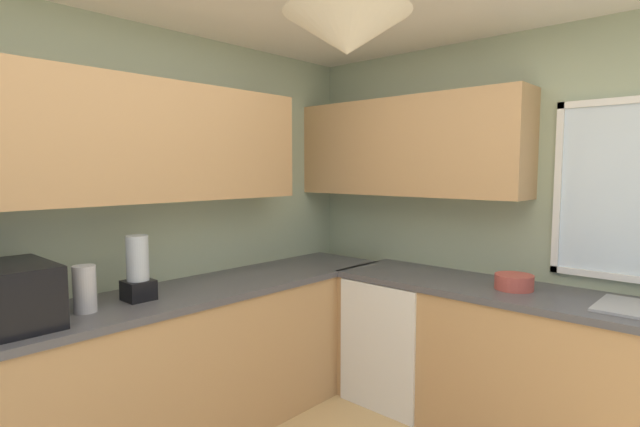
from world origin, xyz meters
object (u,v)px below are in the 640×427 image
blender_appliance (138,271)px  kettle (85,289)px  dishwasher (400,338)px  microwave (7,296)px  bowl (514,282)px

blender_appliance → kettle: bearing=-86.1°
dishwasher → blender_appliance: (-0.66, -1.61, 0.64)m
dishwasher → microwave: 2.42m
bowl → blender_appliance: 2.19m
microwave → kettle: (0.02, 0.34, -0.03)m
dishwasher → kettle: 2.10m
microwave → blender_appliance: 0.63m
microwave → bowl: microwave is taller
kettle → dishwasher: bearing=71.5°
kettle → blender_appliance: (-0.02, 0.29, 0.04)m
kettle → blender_appliance: 0.30m
dishwasher → bowl: (0.78, 0.03, 0.53)m
bowl → blender_appliance: bearing=-131.3°
bowl → blender_appliance: (-1.44, -1.64, 0.12)m
dishwasher → blender_appliance: 1.86m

